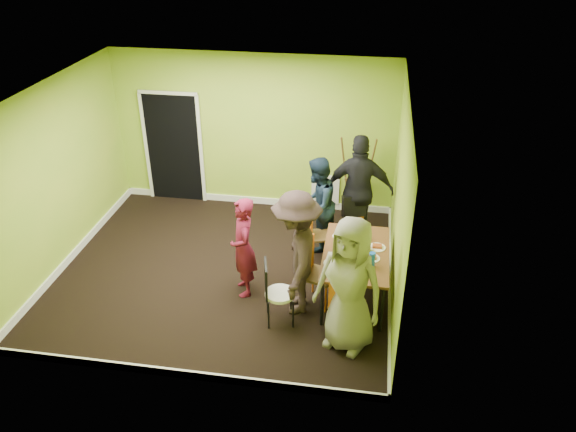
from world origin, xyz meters
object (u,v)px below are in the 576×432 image
object	(u,v)px
thermos	(354,246)
person_left_near	(296,253)
chair_left_far	(316,231)
chair_bentwood	(275,290)
chair_front_end	(345,302)
person_left_far	(317,205)
person_standing	(243,247)
person_back_end	(359,191)
chair_back_end	(354,212)
orange_bottle	(349,244)
person_front_end	(350,285)
dining_table	(356,256)
easel	(357,178)
blue_bottle	(372,260)
chair_left_near	(314,268)

from	to	relation	value
thermos	person_left_near	size ratio (longest dim) A/B	0.13
chair_left_far	chair_bentwood	distance (m)	1.63
chair_front_end	person_left_far	bearing A→B (deg)	126.95
thermos	person_standing	distance (m)	1.53
person_back_end	chair_back_end	bearing A→B (deg)	72.80
chair_front_end	chair_bentwood	xyz separation A→B (m)	(-0.93, 0.12, -0.00)
thermos	person_back_end	world-z (taller)	person_back_end
chair_back_end	person_left_far	world-z (taller)	person_left_far
orange_bottle	person_front_end	size ratio (longest dim) A/B	0.05
chair_bentwood	dining_table	bearing A→B (deg)	110.98
chair_front_end	easel	size ratio (longest dim) A/B	0.59
chair_front_end	person_left_near	bearing A→B (deg)	168.02
person_back_end	person_standing	bearing A→B (deg)	44.96
person_back_end	thermos	bearing A→B (deg)	87.92
chair_bentwood	orange_bottle	world-z (taller)	chair_bentwood
dining_table	thermos	world-z (taller)	thermos
blue_bottle	person_back_end	bearing A→B (deg)	98.17
chair_left_far	thermos	world-z (taller)	thermos
person_standing	person_back_end	size ratio (longest dim) A/B	0.80
chair_back_end	blue_bottle	size ratio (longest dim) A/B	4.27
person_back_end	chair_left_near	bearing A→B (deg)	71.16
blue_bottle	chair_left_far	bearing A→B (deg)	125.97
dining_table	person_back_end	size ratio (longest dim) A/B	0.80
chair_left_near	person_left_far	world-z (taller)	person_left_far
person_left_far	person_left_near	distance (m)	1.59
orange_bottle	person_left_near	world-z (taller)	person_left_near
chair_back_end	chair_bentwood	world-z (taller)	chair_bentwood
chair_back_end	orange_bottle	bearing A→B (deg)	66.80
chair_front_end	person_back_end	xyz separation A→B (m)	(0.04, 2.34, 0.42)
chair_back_end	orange_bottle	size ratio (longest dim) A/B	10.12
person_standing	person_left_far	xyz separation A→B (m)	(0.88, 1.33, 0.04)
orange_bottle	person_left_far	size ratio (longest dim) A/B	0.06
thermos	person_left_near	distance (m)	0.81
chair_back_end	chair_bentwood	distance (m)	2.24
chair_bentwood	person_left_near	bearing A→B (deg)	130.35
chair_left_near	dining_table	bearing A→B (deg)	125.80
chair_bentwood	person_standing	distance (m)	0.83
easel	person_left_near	size ratio (longest dim) A/B	0.86
thermos	chair_front_end	bearing A→B (deg)	-93.55
orange_bottle	person_left_far	distance (m)	1.23
person_left_far	person_front_end	bearing A→B (deg)	33.07
person_standing	person_left_far	size ratio (longest dim) A/B	0.95
chair_left_far	easel	xyz separation A→B (m)	(0.53, 1.45, 0.26)
chair_left_near	chair_bentwood	bearing A→B (deg)	-24.57
chair_back_end	orange_bottle	xyz separation A→B (m)	(-0.01, -1.22, 0.16)
chair_left_far	chair_front_end	world-z (taller)	chair_front_end
thermos	person_front_end	world-z (taller)	person_front_end
chair_bentwood	person_front_end	world-z (taller)	person_front_end
chair_left_near	person_left_near	bearing A→B (deg)	-32.51
orange_bottle	person_back_end	distance (m)	1.41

